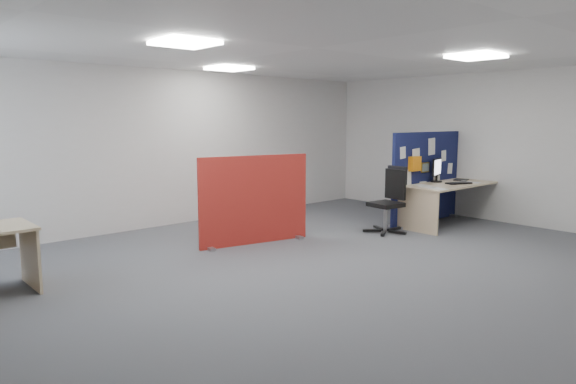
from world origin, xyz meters
TOP-DOWN VIEW (x-y plane):
  - floor at (0.00, 0.00)m, footprint 9.00×9.00m
  - ceiling at (0.00, 0.00)m, footprint 9.00×7.00m
  - wall_back at (0.00, 3.50)m, footprint 9.00×0.02m
  - wall_right at (4.50, 0.00)m, footprint 0.02×7.00m
  - ceiling_lights at (0.33, 0.67)m, footprint 4.10×4.10m
  - navy_divider at (3.46, 0.65)m, footprint 1.97×0.30m
  - main_desk at (3.58, 0.30)m, footprint 1.97×0.88m
  - monitor_main at (3.60, 0.52)m, footprint 0.47×0.20m
  - keyboard at (3.66, 0.11)m, footprint 0.48×0.32m
  - mouse at (3.91, 0.17)m, footprint 0.11×0.07m
  - paper_tray at (4.19, 0.37)m, footprint 0.33×0.29m
  - red_divider at (0.15, 1.41)m, footprint 1.73×0.40m
  - office_chair at (2.29, 0.54)m, footprint 0.69×0.71m
  - desk_papers at (3.18, 0.18)m, footprint 1.44×0.75m

SIDE VIEW (x-z plane):
  - floor at x=0.00m, z-range 0.00..0.00m
  - main_desk at x=3.58m, z-range 0.20..0.93m
  - office_chair at x=2.29m, z-range 0.07..1.14m
  - red_divider at x=0.15m, z-range -0.01..1.31m
  - desk_papers at x=3.18m, z-range 0.73..0.73m
  - paper_tray at x=4.19m, z-range 0.73..0.74m
  - keyboard at x=3.66m, z-range 0.73..0.75m
  - mouse at x=3.91m, z-range 0.73..0.76m
  - navy_divider at x=3.46m, z-range 0.00..1.63m
  - monitor_main at x=3.60m, z-range 0.75..1.18m
  - wall_back at x=0.00m, z-range 0.00..2.70m
  - wall_right at x=4.50m, z-range 0.00..2.70m
  - ceiling_lights at x=0.33m, z-range 2.65..2.69m
  - ceiling at x=0.00m, z-range 2.69..2.71m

